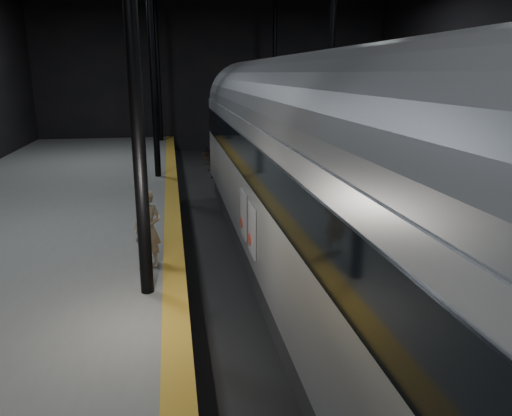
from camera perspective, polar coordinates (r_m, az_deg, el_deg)
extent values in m
plane|color=black|center=(14.98, 3.29, -5.66)|extent=(44.00, 44.00, 0.00)
cube|color=#565653|center=(15.08, -25.79, -5.04)|extent=(9.00, 43.80, 1.00)
cube|color=olive|center=(14.30, -9.47, -2.61)|extent=(0.50, 43.80, 0.01)
cube|color=#3F3328|center=(14.78, 0.56, -5.22)|extent=(0.08, 43.00, 0.14)
cube|color=#3F3328|center=(15.09, 5.97, -4.87)|extent=(0.08, 43.00, 0.14)
cube|color=black|center=(14.96, 3.29, -5.44)|extent=(2.40, 42.00, 0.12)
cylinder|color=black|center=(9.67, -14.01, 18.78)|extent=(0.26, 0.26, 10.00)
cylinder|color=black|center=(21.65, -11.80, 16.68)|extent=(0.26, 0.26, 10.00)
cylinder|color=black|center=(22.74, 8.59, 16.73)|extent=(0.26, 0.26, 10.00)
cylinder|color=black|center=(33.64, -11.17, 16.07)|extent=(0.26, 0.26, 10.00)
cylinder|color=black|center=(34.36, 2.14, 16.31)|extent=(0.26, 0.26, 10.00)
cube|color=#929399|center=(11.87, 6.18, 2.28)|extent=(3.06, 21.11, 3.17)
cube|color=black|center=(12.46, 5.93, -6.65)|extent=(2.80, 20.69, 0.90)
cube|color=black|center=(11.73, 6.29, 5.81)|extent=(3.12, 20.79, 0.95)
cylinder|color=slate|center=(11.62, 6.41, 9.92)|extent=(3.00, 20.90, 3.00)
cube|color=black|center=(19.44, 0.09, 0.26)|extent=(1.90, 2.32, 0.37)
cube|color=silver|center=(10.71, -0.44, -2.57)|extent=(0.04, 0.79, 1.11)
cube|color=silver|center=(11.91, -1.43, -0.73)|extent=(0.04, 0.79, 1.11)
cylinder|color=red|center=(10.97, -0.70, -3.59)|extent=(0.03, 0.27, 0.27)
cylinder|color=red|center=(12.16, -1.64, -1.69)|extent=(0.03, 0.27, 0.27)
imported|color=tan|center=(11.66, -12.24, -2.30)|extent=(0.76, 0.64, 1.78)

